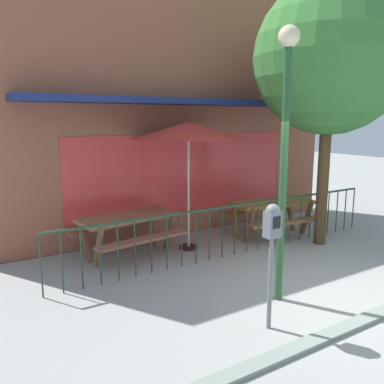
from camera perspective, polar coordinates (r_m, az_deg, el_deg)
ground at (r=6.21m, az=18.74°, el=-14.14°), size 40.00×40.00×0.00m
pub_storefront at (r=8.89m, az=-1.80°, el=11.34°), size 8.25×1.24×5.35m
patio_fence_front at (r=7.44m, az=6.22°, el=-4.12°), size 6.95×0.04×0.97m
picnic_table_left at (r=7.47m, az=-9.21°, el=-4.54°), size 1.96×1.58×0.79m
picnic_table_right at (r=8.79m, az=11.35°, el=-2.33°), size 1.96×1.57×0.79m
patio_umbrella at (r=7.53m, az=-0.52°, el=8.76°), size 2.20×2.20×2.47m
parking_meter_near at (r=4.78m, az=11.42°, el=-5.87°), size 0.18×0.17×1.56m
street_tree at (r=8.35m, az=19.24°, el=17.68°), size 2.92×2.92×5.13m
street_lamp at (r=5.43m, az=13.25°, el=9.19°), size 0.28×0.28×3.70m
curb_edge at (r=5.84m, az=24.42°, el=-16.22°), size 11.55×0.20×0.11m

